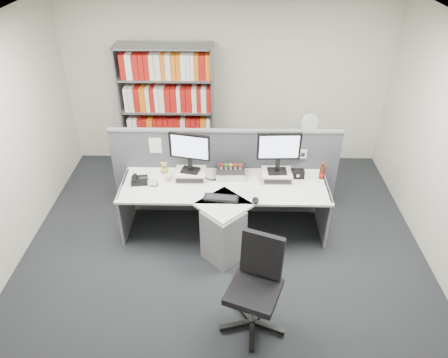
{
  "coord_description": "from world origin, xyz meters",
  "views": [
    {
      "loc": [
        0.09,
        -3.59,
        3.7
      ],
      "look_at": [
        0.0,
        0.65,
        0.92
      ],
      "focal_mm": 34.09,
      "sensor_mm": 36.0,
      "label": 1
    }
  ],
  "objects_px": {
    "keyboard": "(221,198)",
    "speaker": "(298,174)",
    "desk_calendar": "(153,182)",
    "office_chair": "(257,282)",
    "monitor_left": "(189,149)",
    "monitor_right": "(279,149)",
    "cola_bottle": "(322,173)",
    "desk": "(224,213)",
    "filing_cabinet": "(304,163)",
    "shelving_unit": "(168,112)",
    "desktop_pc": "(231,172)",
    "mouse": "(256,200)",
    "desk_phone": "(139,180)",
    "desk_fan": "(309,125)"
  },
  "relations": [
    {
      "from": "speaker",
      "to": "shelving_unit",
      "type": "height_order",
      "value": "shelving_unit"
    },
    {
      "from": "monitor_right",
      "to": "speaker",
      "type": "distance_m",
      "value": 0.46
    },
    {
      "from": "desk_calendar",
      "to": "filing_cabinet",
      "type": "bearing_deg",
      "value": 30.02
    },
    {
      "from": "keyboard",
      "to": "speaker",
      "type": "height_order",
      "value": "speaker"
    },
    {
      "from": "desk_calendar",
      "to": "desk_fan",
      "type": "xyz_separation_m",
      "value": [
        2.08,
        1.2,
        0.22
      ]
    },
    {
      "from": "monitor_right",
      "to": "mouse",
      "type": "relative_size",
      "value": 4.39
    },
    {
      "from": "keyboard",
      "to": "mouse",
      "type": "xyz_separation_m",
      "value": [
        0.41,
        -0.05,
        0.01
      ]
    },
    {
      "from": "keyboard",
      "to": "desk_phone",
      "type": "height_order",
      "value": "desk_phone"
    },
    {
      "from": "desktop_pc",
      "to": "cola_bottle",
      "type": "height_order",
      "value": "cola_bottle"
    },
    {
      "from": "monitor_left",
      "to": "mouse",
      "type": "bearing_deg",
      "value": -32.18
    },
    {
      "from": "desk",
      "to": "shelving_unit",
      "type": "distance_m",
      "value": 2.12
    },
    {
      "from": "desk",
      "to": "filing_cabinet",
      "type": "bearing_deg",
      "value": 49.39
    },
    {
      "from": "desk_phone",
      "to": "speaker",
      "type": "relative_size",
      "value": 1.32
    },
    {
      "from": "desk_calendar",
      "to": "desktop_pc",
      "type": "bearing_deg",
      "value": 15.44
    },
    {
      "from": "cola_bottle",
      "to": "desk",
      "type": "bearing_deg",
      "value": -162.11
    },
    {
      "from": "keyboard",
      "to": "mouse",
      "type": "bearing_deg",
      "value": -6.8
    },
    {
      "from": "desk_phone",
      "to": "cola_bottle",
      "type": "relative_size",
      "value": 0.95
    },
    {
      "from": "desk_fan",
      "to": "shelving_unit",
      "type": "bearing_deg",
      "value": 167.93
    },
    {
      "from": "keyboard",
      "to": "shelving_unit",
      "type": "xyz_separation_m",
      "value": [
        -0.87,
        1.93,
        0.24
      ]
    },
    {
      "from": "desk_calendar",
      "to": "cola_bottle",
      "type": "relative_size",
      "value": 0.49
    },
    {
      "from": "desktop_pc",
      "to": "cola_bottle",
      "type": "bearing_deg",
      "value": -3.02
    },
    {
      "from": "desk_calendar",
      "to": "office_chair",
      "type": "relative_size",
      "value": 0.11
    },
    {
      "from": "desk",
      "to": "desk_fan",
      "type": "bearing_deg",
      "value": 49.39
    },
    {
      "from": "desk_phone",
      "to": "cola_bottle",
      "type": "xyz_separation_m",
      "value": [
        2.32,
        0.14,
        0.06
      ]
    },
    {
      "from": "shelving_unit",
      "to": "desktop_pc",
      "type": "bearing_deg",
      "value": -54.82
    },
    {
      "from": "mouse",
      "to": "desk_phone",
      "type": "bearing_deg",
      "value": 165.06
    },
    {
      "from": "keyboard",
      "to": "mouse",
      "type": "height_order",
      "value": "mouse"
    },
    {
      "from": "desk_calendar",
      "to": "filing_cabinet",
      "type": "height_order",
      "value": "desk_calendar"
    },
    {
      "from": "speaker",
      "to": "filing_cabinet",
      "type": "distance_m",
      "value": 1.11
    },
    {
      "from": "desk",
      "to": "shelving_unit",
      "type": "xyz_separation_m",
      "value": [
        -0.9,
        1.85,
        0.52
      ]
    },
    {
      "from": "shelving_unit",
      "to": "filing_cabinet",
      "type": "height_order",
      "value": "shelving_unit"
    },
    {
      "from": "keyboard",
      "to": "desk",
      "type": "bearing_deg",
      "value": 68.35
    },
    {
      "from": "desktop_pc",
      "to": "monitor_right",
      "type": "bearing_deg",
      "value": -7.54
    },
    {
      "from": "desk_calendar",
      "to": "cola_bottle",
      "type": "distance_m",
      "value": 2.13
    },
    {
      "from": "speaker",
      "to": "cola_bottle",
      "type": "relative_size",
      "value": 0.72
    },
    {
      "from": "monitor_right",
      "to": "office_chair",
      "type": "bearing_deg",
      "value": -101.18
    },
    {
      "from": "shelving_unit",
      "to": "speaker",
      "type": "bearing_deg",
      "value": -38.02
    },
    {
      "from": "speaker",
      "to": "office_chair",
      "type": "bearing_deg",
      "value": -109.63
    },
    {
      "from": "desk",
      "to": "speaker",
      "type": "height_order",
      "value": "speaker"
    },
    {
      "from": "monitor_left",
      "to": "monitor_right",
      "type": "distance_m",
      "value": 1.1
    },
    {
      "from": "office_chair",
      "to": "monitor_left",
      "type": "bearing_deg",
      "value": 115.81
    },
    {
      "from": "desk_calendar",
      "to": "office_chair",
      "type": "bearing_deg",
      "value": -49.24
    },
    {
      "from": "mouse",
      "to": "shelving_unit",
      "type": "bearing_deg",
      "value": 122.88
    },
    {
      "from": "office_chair",
      "to": "cola_bottle",
      "type": "bearing_deg",
      "value": 61.31
    },
    {
      "from": "shelving_unit",
      "to": "desk",
      "type": "bearing_deg",
      "value": -64.04
    },
    {
      "from": "desktop_pc",
      "to": "desk_calendar",
      "type": "height_order",
      "value": "desk_calendar"
    },
    {
      "from": "desk",
      "to": "desk_calendar",
      "type": "relative_size",
      "value": 22.6
    },
    {
      "from": "desk_phone",
      "to": "filing_cabinet",
      "type": "height_order",
      "value": "desk_phone"
    },
    {
      "from": "speaker",
      "to": "filing_cabinet",
      "type": "xyz_separation_m",
      "value": [
        0.27,
        0.99,
        -0.43
      ]
    },
    {
      "from": "desk_phone",
      "to": "speaker",
      "type": "bearing_deg",
      "value": 4.34
    }
  ]
}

